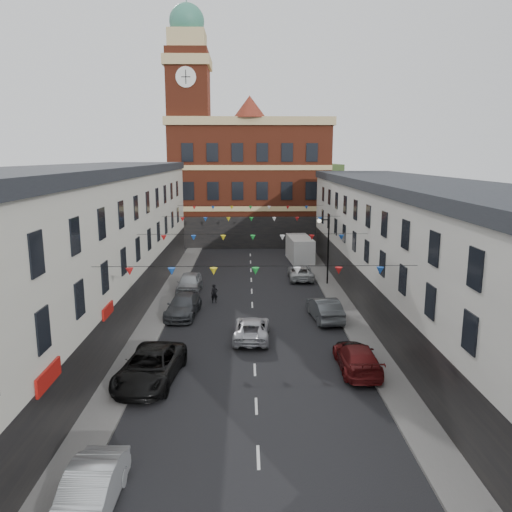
{
  "coord_description": "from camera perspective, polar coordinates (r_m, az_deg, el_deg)",
  "views": [
    {
      "loc": [
        -0.41,
        -29.23,
        11.35
      ],
      "look_at": [
        0.29,
        7.84,
        3.92
      ],
      "focal_mm": 35.0,
      "sensor_mm": 36.0,
      "label": 1
    }
  ],
  "objects": [
    {
      "name": "street_lamp",
      "position": [
        44.42,
        7.95,
        1.57
      ],
      "size": [
        1.1,
        0.36,
        6.0
      ],
      "color": "black",
      "rests_on": "ground"
    },
    {
      "name": "car_left_e",
      "position": [
        42.72,
        -7.62,
        -3.05
      ],
      "size": [
        2.0,
        4.8,
        1.62
      ],
      "primitive_type": "imported",
      "rotation": [
        0.0,
        0.0,
        -0.02
      ],
      "color": "#999CA1",
      "rests_on": "ground"
    },
    {
      "name": "pedestrian",
      "position": [
        39.39,
        -4.78,
        -4.32
      ],
      "size": [
        0.63,
        0.52,
        1.5
      ],
      "primitive_type": "imported",
      "rotation": [
        0.0,
        0.0,
        0.33
      ],
      "color": "black",
      "rests_on": "ground"
    },
    {
      "name": "car_left_d",
      "position": [
        36.6,
        -8.31,
        -5.63
      ],
      "size": [
        2.5,
        5.3,
        1.49
      ],
      "primitive_type": "imported",
      "rotation": [
        0.0,
        0.0,
        -0.08
      ],
      "color": "#383A3F",
      "rests_on": "ground"
    },
    {
      "name": "distant_hill",
      "position": [
        91.52,
        -3.36,
        7.33
      ],
      "size": [
        40.0,
        14.0,
        10.0
      ],
      "primitive_type": "cube",
      "color": "#324E24",
      "rests_on": "ground"
    },
    {
      "name": "car_right_c",
      "position": [
        27.86,
        11.48,
        -11.33
      ],
      "size": [
        2.05,
        5.0,
        1.45
      ],
      "primitive_type": "imported",
      "rotation": [
        0.0,
        0.0,
        3.14
      ],
      "color": "maroon",
      "rests_on": "ground"
    },
    {
      "name": "car_left_b",
      "position": [
        18.5,
        -18.53,
        -24.31
      ],
      "size": [
        1.66,
        4.54,
        1.49
      ],
      "primitive_type": "imported",
      "rotation": [
        0.0,
        0.0,
        -0.02
      ],
      "color": "#A9ADB1",
      "rests_on": "ground"
    },
    {
      "name": "civic_building",
      "position": [
        67.26,
        -0.74,
        8.59
      ],
      "size": [
        20.6,
        13.3,
        18.5
      ],
      "color": "maroon",
      "rests_on": "ground"
    },
    {
      "name": "ground",
      "position": [
        31.36,
        -0.26,
        -9.88
      ],
      "size": [
        160.0,
        160.0,
        0.0
      ],
      "primitive_type": "plane",
      "color": "black",
      "rests_on": "ground"
    },
    {
      "name": "moving_car",
      "position": [
        31.82,
        -0.49,
        -8.3
      ],
      "size": [
        2.43,
        4.86,
        1.32
      ],
      "primitive_type": "imported",
      "rotation": [
        0.0,
        0.0,
        3.09
      ],
      "color": "silver",
      "rests_on": "ground"
    },
    {
      "name": "terrace_right",
      "position": [
        33.24,
        20.46,
        -0.67
      ],
      "size": [
        8.4,
        56.0,
        9.7
      ],
      "color": "beige",
      "rests_on": "ground"
    },
    {
      "name": "car_right_e",
      "position": [
        35.69,
        7.83,
        -5.97
      ],
      "size": [
        2.19,
        5.0,
        1.6
      ],
      "primitive_type": "imported",
      "rotation": [
        0.0,
        0.0,
        3.25
      ],
      "color": "#484C4F",
      "rests_on": "ground"
    },
    {
      "name": "white_van",
      "position": [
        55.07,
        5.02,
        0.8
      ],
      "size": [
        2.69,
        6.12,
        2.64
      ],
      "primitive_type": "cube",
      "rotation": [
        0.0,
        0.0,
        0.07
      ],
      "color": "silver",
      "rests_on": "ground"
    },
    {
      "name": "car_right_d",
      "position": [
        28.71,
        11.08,
        -10.8
      ],
      "size": [
        1.52,
        3.75,
        1.28
      ],
      "primitive_type": "imported",
      "rotation": [
        0.0,
        0.0,
        3.15
      ],
      "color": "black",
      "rests_on": "ground"
    },
    {
      "name": "clock_tower",
      "position": [
        64.72,
        -7.61,
        14.41
      ],
      "size": [
        5.6,
        5.6,
        30.0
      ],
      "color": "maroon",
      "rests_on": "ground"
    },
    {
      "name": "pavement_right",
      "position": [
        34.0,
        11.52,
        -8.27
      ],
      "size": [
        1.8,
        64.0,
        0.15
      ],
      "primitive_type": "cube",
      "color": "#605E5B",
      "rests_on": "ground"
    },
    {
      "name": "pavement_left",
      "position": [
        33.83,
        -12.21,
        -8.4
      ],
      "size": [
        1.8,
        64.0,
        0.15
      ],
      "primitive_type": "cube",
      "color": "#605E5B",
      "rests_on": "ground"
    },
    {
      "name": "car_left_c",
      "position": [
        26.59,
        -12.01,
        -12.27
      ],
      "size": [
        3.35,
        6.14,
        1.63
      ],
      "primitive_type": "imported",
      "rotation": [
        0.0,
        0.0,
        -0.11
      ],
      "color": "black",
      "rests_on": "ground"
    },
    {
      "name": "terrace_left",
      "position": [
        32.85,
        -21.31,
        0.02
      ],
      "size": [
        8.4,
        56.0,
        10.7
      ],
      "color": "beige",
      "rests_on": "ground"
    },
    {
      "name": "car_right_f",
      "position": [
        46.91,
        5.1,
        -1.89
      ],
      "size": [
        2.25,
        4.77,
        1.32
      ],
      "primitive_type": "imported",
      "rotation": [
        0.0,
        0.0,
        3.13
      ],
      "color": "#B8BCBD",
      "rests_on": "ground"
    }
  ]
}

